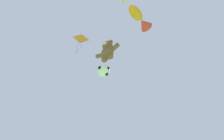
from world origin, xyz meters
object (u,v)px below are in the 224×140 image
Objects in this scene: soccer_ball_kite at (103,71)px; diamond_kite at (81,40)px; teddy_bear_kite at (107,51)px; fish_kite_tangerine at (140,19)px.

diamond_kite is (-2.23, -0.22, 4.86)m from soccer_ball_kite.
soccer_ball_kite is (-0.41, 0.20, -1.41)m from teddy_bear_kite.
teddy_bear_kite is 4.35m from diamond_kite.
teddy_bear_kite is 4.53m from fish_kite_tangerine.
soccer_ball_kite is 5.89m from fish_kite_tangerine.
soccer_ball_kite is at bearing 153.90° from teddy_bear_kite.
fish_kite_tangerine reaches higher than soccer_ball_kite.
teddy_bear_kite is 0.60× the size of diamond_kite.
teddy_bear_kite is 2.23× the size of soccer_ball_kite.
fish_kite_tangerine is at bearing 15.18° from diamond_kite.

